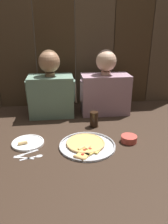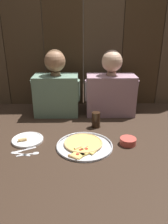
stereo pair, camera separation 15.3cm
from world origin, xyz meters
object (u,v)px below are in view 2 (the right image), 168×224
(pizza_tray, at_px, (83,145))
(drinking_glass, at_px, (96,120))
(dinner_plate, at_px, (27,140))
(diner_right, at_px, (111,88))
(diner_left, at_px, (56,87))
(dipping_bowl, at_px, (128,141))

(pizza_tray, bearing_deg, drinking_glass, 71.18)
(pizza_tray, height_order, dinner_plate, dinner_plate)
(diner_right, bearing_deg, diner_left, 179.99)
(dipping_bowl, height_order, diner_left, diner_left)
(pizza_tray, bearing_deg, dinner_plate, 168.99)
(dipping_bowl, height_order, diner_right, diner_right)
(drinking_glass, xyz_separation_m, diner_right, (0.14, 0.28, 0.18))
(dipping_bowl, bearing_deg, diner_left, 133.67)
(diner_right, bearing_deg, dinner_plate, -141.57)
(dipping_bowl, bearing_deg, diner_right, 95.63)
(pizza_tray, distance_m, diner_right, 0.67)
(drinking_glass, bearing_deg, diner_left, 139.65)
(dinner_plate, relative_size, drinking_glass, 1.78)
(pizza_tray, xyz_separation_m, dipping_bowl, (0.30, 0.02, 0.02))
(drinking_glass, relative_size, dipping_bowl, 1.11)
(dipping_bowl, bearing_deg, pizza_tray, -175.82)
(dinner_plate, bearing_deg, drinking_glass, 24.24)
(dipping_bowl, distance_m, diner_left, 0.80)
(dinner_plate, xyz_separation_m, diner_right, (0.63, 0.50, 0.23))
(pizza_tray, height_order, dipping_bowl, dipping_bowl)
(dipping_bowl, distance_m, diner_right, 0.60)
(drinking_glass, height_order, diner_left, diner_left)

